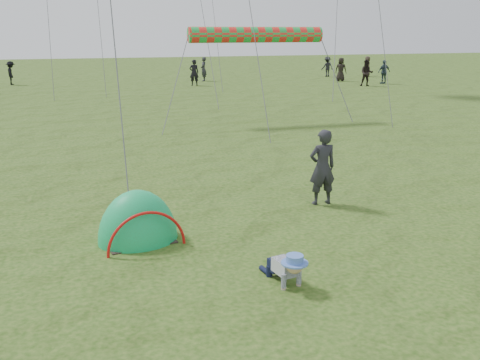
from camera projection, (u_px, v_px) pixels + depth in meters
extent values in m
plane|color=#1B400D|center=(259.00, 270.00, 8.75)|extent=(140.00, 140.00, 0.00)
ellipsoid|color=#1E964F|center=(138.00, 240.00, 10.03)|extent=(1.69, 1.48, 1.93)
imported|color=#24242A|center=(322.00, 167.00, 11.87)|extent=(0.62, 0.41, 1.71)
imported|color=black|center=(367.00, 73.00, 36.95)|extent=(1.10, 1.04, 1.80)
imported|color=black|center=(327.00, 67.00, 44.46)|extent=(1.08, 0.65, 1.63)
imported|color=#342A23|center=(367.00, 66.00, 44.63)|extent=(0.94, 0.95, 1.65)
imported|color=#28282E|center=(204.00, 69.00, 40.55)|extent=(0.62, 0.76, 1.80)
imported|color=#2E3E47|center=(384.00, 72.00, 38.53)|extent=(1.02, 0.48, 1.69)
imported|color=black|center=(11.00, 73.00, 37.79)|extent=(0.75, 1.14, 1.65)
imported|color=black|center=(341.00, 69.00, 40.56)|extent=(1.01, 0.98, 1.75)
imported|color=black|center=(194.00, 73.00, 37.29)|extent=(0.69, 0.49, 1.79)
cylinder|color=red|center=(256.00, 35.00, 22.08)|extent=(5.71, 0.64, 0.64)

